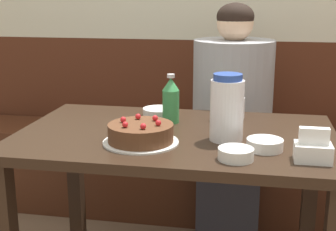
{
  "coord_description": "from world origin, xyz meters",
  "views": [
    {
      "loc": [
        0.27,
        -1.61,
        1.22
      ],
      "look_at": [
        -0.04,
        0.05,
        0.78
      ],
      "focal_mm": 50.0,
      "sensor_mm": 36.0,
      "label": 1
    }
  ],
  "objects_px": {
    "soju_bottle": "(171,100)",
    "bowl_rice_small": "(236,154)",
    "bench_seat": "(200,175)",
    "water_pitcher": "(227,108)",
    "glass_water_tall": "(222,110)",
    "birthday_cake": "(141,134)",
    "glass_tumbler_short": "(237,108)",
    "bowl_side_dish": "(265,144)",
    "bowl_soup_white": "(159,112)",
    "napkin_holder": "(313,149)",
    "person_teal_shirt": "(231,127)"
  },
  "relations": [
    {
      "from": "bowl_side_dish",
      "to": "birthday_cake",
      "type": "bearing_deg",
      "value": -179.61
    },
    {
      "from": "napkin_holder",
      "to": "bowl_side_dish",
      "type": "distance_m",
      "value": 0.16
    },
    {
      "from": "bench_seat",
      "to": "glass_water_tall",
      "type": "relative_size",
      "value": 31.76
    },
    {
      "from": "bench_seat",
      "to": "bowl_side_dish",
      "type": "bearing_deg",
      "value": -71.93
    },
    {
      "from": "napkin_holder",
      "to": "bowl_side_dish",
      "type": "relative_size",
      "value": 0.93
    },
    {
      "from": "birthday_cake",
      "to": "bowl_side_dish",
      "type": "bearing_deg",
      "value": 0.39
    },
    {
      "from": "soju_bottle",
      "to": "bench_seat",
      "type": "bearing_deg",
      "value": 86.4
    },
    {
      "from": "glass_water_tall",
      "to": "soju_bottle",
      "type": "bearing_deg",
      "value": -160.18
    },
    {
      "from": "water_pitcher",
      "to": "person_teal_shirt",
      "type": "xyz_separation_m",
      "value": [
        -0.01,
        0.67,
        -0.26
      ]
    },
    {
      "from": "soju_bottle",
      "to": "bowl_rice_small",
      "type": "relative_size",
      "value": 1.76
    },
    {
      "from": "bench_seat",
      "to": "glass_water_tall",
      "type": "height_order",
      "value": "glass_water_tall"
    },
    {
      "from": "glass_tumbler_short",
      "to": "birthday_cake",
      "type": "bearing_deg",
      "value": -127.29
    },
    {
      "from": "bowl_soup_white",
      "to": "bowl_side_dish",
      "type": "bearing_deg",
      "value": -41.09
    },
    {
      "from": "birthday_cake",
      "to": "glass_tumbler_short",
      "type": "distance_m",
      "value": 0.5
    },
    {
      "from": "person_teal_shirt",
      "to": "bowl_soup_white",
      "type": "bearing_deg",
      "value": -36.46
    },
    {
      "from": "birthday_cake",
      "to": "soju_bottle",
      "type": "height_order",
      "value": "soju_bottle"
    },
    {
      "from": "person_teal_shirt",
      "to": "bench_seat",
      "type": "bearing_deg",
      "value": -140.53
    },
    {
      "from": "bench_seat",
      "to": "bowl_side_dish",
      "type": "relative_size",
      "value": 22.76
    },
    {
      "from": "water_pitcher",
      "to": "bowl_rice_small",
      "type": "height_order",
      "value": "water_pitcher"
    },
    {
      "from": "bench_seat",
      "to": "soju_bottle",
      "type": "distance_m",
      "value": 0.91
    },
    {
      "from": "napkin_holder",
      "to": "glass_water_tall",
      "type": "relative_size",
      "value": 1.3
    },
    {
      "from": "water_pitcher",
      "to": "napkin_holder",
      "type": "xyz_separation_m",
      "value": [
        0.27,
        -0.17,
        -0.07
      ]
    },
    {
      "from": "soju_bottle",
      "to": "napkin_holder",
      "type": "height_order",
      "value": "soju_bottle"
    },
    {
      "from": "bowl_soup_white",
      "to": "glass_tumbler_short",
      "type": "height_order",
      "value": "glass_tumbler_short"
    },
    {
      "from": "water_pitcher",
      "to": "bowl_soup_white",
      "type": "distance_m",
      "value": 0.43
    },
    {
      "from": "birthday_cake",
      "to": "person_teal_shirt",
      "type": "relative_size",
      "value": 0.22
    },
    {
      "from": "glass_water_tall",
      "to": "birthday_cake",
      "type": "bearing_deg",
      "value": -125.45
    },
    {
      "from": "water_pitcher",
      "to": "bowl_side_dish",
      "type": "relative_size",
      "value": 1.96
    },
    {
      "from": "birthday_cake",
      "to": "glass_tumbler_short",
      "type": "xyz_separation_m",
      "value": [
        0.31,
        0.4,
        0.01
      ]
    },
    {
      "from": "water_pitcher",
      "to": "glass_water_tall",
      "type": "height_order",
      "value": "water_pitcher"
    },
    {
      "from": "bowl_side_dish",
      "to": "glass_tumbler_short",
      "type": "distance_m",
      "value": 0.41
    },
    {
      "from": "water_pitcher",
      "to": "napkin_holder",
      "type": "distance_m",
      "value": 0.33
    },
    {
      "from": "napkin_holder",
      "to": "bowl_rice_small",
      "type": "height_order",
      "value": "napkin_holder"
    },
    {
      "from": "soju_bottle",
      "to": "glass_water_tall",
      "type": "xyz_separation_m",
      "value": [
        0.19,
        0.07,
        -0.05
      ]
    },
    {
      "from": "soju_bottle",
      "to": "napkin_holder",
      "type": "relative_size",
      "value": 1.75
    },
    {
      "from": "bowl_side_dish",
      "to": "bowl_rice_small",
      "type": "bearing_deg",
      "value": -128.5
    },
    {
      "from": "bench_seat",
      "to": "bowl_side_dish",
      "type": "xyz_separation_m",
      "value": [
        0.32,
        -0.97,
        0.51
      ]
    },
    {
      "from": "napkin_holder",
      "to": "bowl_soup_white",
      "type": "xyz_separation_m",
      "value": [
        -0.57,
        0.46,
        -0.02
      ]
    },
    {
      "from": "water_pitcher",
      "to": "napkin_holder",
      "type": "bearing_deg",
      "value": -31.56
    },
    {
      "from": "glass_tumbler_short",
      "to": "person_teal_shirt",
      "type": "xyz_separation_m",
      "value": [
        -0.04,
        0.36,
        -0.18
      ]
    },
    {
      "from": "napkin_holder",
      "to": "glass_water_tall",
      "type": "distance_m",
      "value": 0.52
    },
    {
      "from": "birthday_cake",
      "to": "glass_tumbler_short",
      "type": "bearing_deg",
      "value": 52.71
    },
    {
      "from": "bench_seat",
      "to": "bowl_soup_white",
      "type": "height_order",
      "value": "bowl_soup_white"
    },
    {
      "from": "soju_bottle",
      "to": "birthday_cake",
      "type": "bearing_deg",
      "value": -100.88
    },
    {
      "from": "person_teal_shirt",
      "to": "glass_water_tall",
      "type": "bearing_deg",
      "value": -3.13
    },
    {
      "from": "soju_bottle",
      "to": "bowl_rice_small",
      "type": "height_order",
      "value": "soju_bottle"
    },
    {
      "from": "bowl_rice_small",
      "to": "glass_water_tall",
      "type": "relative_size",
      "value": 1.29
    },
    {
      "from": "bench_seat",
      "to": "bowl_soup_white",
      "type": "relative_size",
      "value": 20.19
    },
    {
      "from": "water_pitcher",
      "to": "glass_tumbler_short",
      "type": "xyz_separation_m",
      "value": [
        0.02,
        0.31,
        -0.07
      ]
    },
    {
      "from": "bowl_side_dish",
      "to": "glass_tumbler_short",
      "type": "height_order",
      "value": "glass_tumbler_short"
    }
  ]
}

